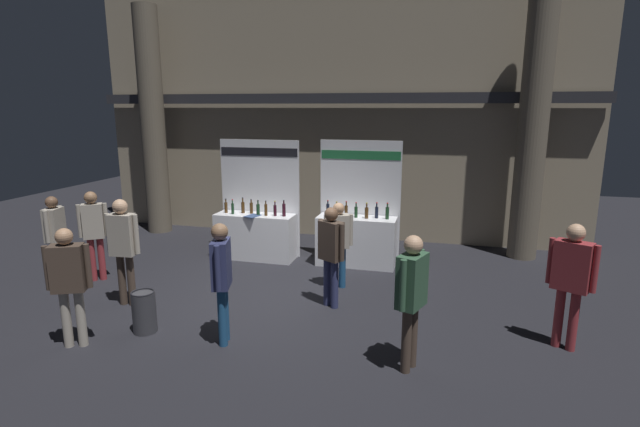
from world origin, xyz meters
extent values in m
plane|color=black|center=(0.00, 0.00, 0.00)|extent=(24.63, 24.63, 0.00)
cube|color=gray|center=(0.00, 4.39, 3.15)|extent=(12.31, 0.25, 6.30)
cube|color=#2D2D33|center=(0.00, 4.08, 3.46)|extent=(12.31, 0.20, 0.24)
cylinder|color=#665B4C|center=(-4.54, 3.60, 2.86)|extent=(0.61, 0.61, 5.72)
cylinder|color=#665B4C|center=(4.54, 3.60, 2.86)|extent=(0.61, 0.61, 5.72)
cube|color=white|center=(-1.14, 2.01, 0.49)|extent=(1.73, 0.60, 0.99)
cube|color=white|center=(-1.14, 2.35, 1.29)|extent=(1.81, 0.04, 2.57)
cube|color=black|center=(-1.14, 2.33, 2.31)|extent=(1.76, 0.01, 0.18)
cylinder|color=#472D14|center=(-1.81, 2.00, 1.10)|extent=(0.07, 0.07, 0.23)
cylinder|color=#472D14|center=(-1.81, 2.00, 1.25)|extent=(0.03, 0.03, 0.07)
cylinder|color=black|center=(-1.81, 2.00, 1.29)|extent=(0.03, 0.03, 0.02)
cylinder|color=#19381E|center=(-1.61, 1.93, 1.11)|extent=(0.06, 0.06, 0.23)
cylinder|color=#19381E|center=(-1.61, 1.93, 1.26)|extent=(0.03, 0.03, 0.07)
cylinder|color=red|center=(-1.61, 1.93, 1.31)|extent=(0.03, 0.03, 0.02)
cylinder|color=#472D14|center=(-1.44, 2.08, 1.11)|extent=(0.08, 0.08, 0.24)
cylinder|color=#472D14|center=(-1.44, 2.08, 1.27)|extent=(0.03, 0.03, 0.09)
cylinder|color=black|center=(-1.44, 2.08, 1.32)|extent=(0.03, 0.03, 0.02)
cylinder|color=#472D14|center=(-1.24, 2.08, 1.11)|extent=(0.07, 0.07, 0.24)
cylinder|color=#472D14|center=(-1.24, 2.08, 1.26)|extent=(0.03, 0.03, 0.06)
cylinder|color=black|center=(-1.24, 2.08, 1.30)|extent=(0.03, 0.03, 0.02)
cylinder|color=#19381E|center=(-1.03, 1.94, 1.11)|extent=(0.07, 0.07, 0.24)
cylinder|color=#19381E|center=(-1.03, 1.94, 1.27)|extent=(0.03, 0.03, 0.08)
cylinder|color=black|center=(-1.03, 1.94, 1.31)|extent=(0.03, 0.03, 0.02)
cylinder|color=#472D14|center=(-0.86, 1.95, 1.11)|extent=(0.06, 0.06, 0.25)
cylinder|color=#472D14|center=(-0.86, 1.95, 1.27)|extent=(0.03, 0.03, 0.06)
cylinder|color=black|center=(-0.86, 1.95, 1.31)|extent=(0.03, 0.03, 0.02)
cylinder|color=black|center=(-0.66, 1.99, 1.10)|extent=(0.07, 0.07, 0.23)
cylinder|color=black|center=(-0.66, 1.99, 1.26)|extent=(0.03, 0.03, 0.08)
cylinder|color=gold|center=(-0.66, 1.99, 1.31)|extent=(0.03, 0.03, 0.02)
cylinder|color=black|center=(-0.46, 2.00, 1.12)|extent=(0.07, 0.07, 0.27)
cylinder|color=black|center=(-0.46, 2.00, 1.29)|extent=(0.03, 0.03, 0.06)
cylinder|color=black|center=(-0.46, 2.00, 1.33)|extent=(0.03, 0.03, 0.02)
cube|color=#334772|center=(-1.11, 1.83, 1.00)|extent=(0.32, 0.40, 0.01)
cube|color=white|center=(1.09, 2.11, 0.51)|extent=(1.64, 0.60, 1.03)
cube|color=white|center=(1.09, 2.45, 1.30)|extent=(1.72, 0.04, 2.59)
cube|color=#1E6638|center=(1.09, 2.43, 2.29)|extent=(1.67, 0.01, 0.18)
cylinder|color=black|center=(0.48, 2.08, 1.16)|extent=(0.07, 0.07, 0.26)
cylinder|color=black|center=(0.48, 2.08, 1.32)|extent=(0.03, 0.03, 0.06)
cylinder|color=red|center=(0.48, 2.08, 1.36)|extent=(0.03, 0.03, 0.02)
cylinder|color=black|center=(0.67, 2.07, 1.15)|extent=(0.08, 0.08, 0.24)
cylinder|color=black|center=(0.67, 2.07, 1.30)|extent=(0.03, 0.03, 0.07)
cylinder|color=gold|center=(0.67, 2.07, 1.34)|extent=(0.03, 0.03, 0.02)
cylinder|color=#472D14|center=(0.87, 2.07, 1.15)|extent=(0.07, 0.07, 0.24)
cylinder|color=#472D14|center=(0.87, 2.07, 1.31)|extent=(0.03, 0.03, 0.08)
cylinder|color=red|center=(0.87, 2.07, 1.36)|extent=(0.03, 0.03, 0.02)
cylinder|color=#19381E|center=(1.07, 2.10, 1.14)|extent=(0.07, 0.07, 0.22)
cylinder|color=#19381E|center=(1.07, 2.10, 1.29)|extent=(0.03, 0.03, 0.08)
cylinder|color=red|center=(1.07, 2.10, 1.34)|extent=(0.03, 0.03, 0.02)
cylinder|color=#472D14|center=(1.30, 2.07, 1.14)|extent=(0.08, 0.08, 0.23)
cylinder|color=#472D14|center=(1.30, 2.07, 1.30)|extent=(0.03, 0.03, 0.09)
cylinder|color=gold|center=(1.30, 2.07, 1.35)|extent=(0.03, 0.03, 0.02)
cylinder|color=black|center=(1.49, 2.15, 1.15)|extent=(0.07, 0.07, 0.23)
cylinder|color=black|center=(1.49, 2.15, 1.30)|extent=(0.03, 0.03, 0.08)
cylinder|color=red|center=(1.49, 2.15, 1.35)|extent=(0.03, 0.03, 0.02)
cylinder|color=#19381E|center=(1.71, 2.12, 1.15)|extent=(0.07, 0.07, 0.25)
cylinder|color=#19381E|center=(1.71, 2.12, 1.31)|extent=(0.03, 0.03, 0.08)
cylinder|color=red|center=(1.71, 2.12, 1.36)|extent=(0.03, 0.03, 0.02)
cylinder|color=#38383D|center=(-1.37, -1.75, 0.30)|extent=(0.35, 0.35, 0.61)
torus|color=black|center=(-1.37, -1.75, 0.62)|extent=(0.34, 0.34, 0.02)
cylinder|color=navy|center=(0.93, 0.71, 0.39)|extent=(0.12, 0.12, 0.77)
cylinder|color=navy|center=(1.08, 0.77, 0.39)|extent=(0.12, 0.12, 0.77)
cube|color=#ADA393|center=(1.01, 0.74, 1.08)|extent=(0.43, 0.37, 0.61)
sphere|color=tan|center=(1.01, 0.74, 1.49)|extent=(0.21, 0.21, 0.21)
cylinder|color=#ADA393|center=(0.79, 0.66, 1.09)|extent=(0.08, 0.08, 0.58)
cylinder|color=#ADA393|center=(1.22, 0.83, 1.09)|extent=(0.08, 0.08, 0.58)
cylinder|color=#47382D|center=(2.53, -1.72, 0.43)|extent=(0.12, 0.12, 0.85)
cylinder|color=#47382D|center=(2.47, -1.89, 0.43)|extent=(0.12, 0.12, 0.85)
cube|color=#33563D|center=(2.50, -1.81, 1.19)|extent=(0.39, 0.48, 0.67)
sphere|color=tan|center=(2.50, -1.81, 1.65)|extent=(0.23, 0.23, 0.23)
cylinder|color=#33563D|center=(2.59, -1.57, 1.20)|extent=(0.08, 0.08, 0.64)
cylinder|color=#33563D|center=(2.41, -2.05, 1.20)|extent=(0.08, 0.08, 0.64)
cylinder|color=#47382D|center=(-2.34, -0.93, 0.44)|extent=(0.12, 0.12, 0.87)
cylinder|color=#47382D|center=(-2.17, -0.92, 0.44)|extent=(0.12, 0.12, 0.87)
cube|color=#ADA393|center=(-2.26, -0.93, 1.22)|extent=(0.42, 0.28, 0.69)
sphere|color=tan|center=(-2.26, -0.93, 1.69)|extent=(0.24, 0.24, 0.24)
cylinder|color=#ADA393|center=(-2.50, -0.95, 1.24)|extent=(0.08, 0.08, 0.66)
cylinder|color=#ADA393|center=(-2.01, -0.91, 1.24)|extent=(0.08, 0.08, 0.66)
cylinder|color=maroon|center=(4.61, -0.75, 0.43)|extent=(0.12, 0.12, 0.85)
cylinder|color=maroon|center=(4.45, -0.67, 0.43)|extent=(0.12, 0.12, 0.85)
cube|color=maroon|center=(4.53, -0.71, 1.19)|extent=(0.51, 0.41, 0.68)
sphere|color=tan|center=(4.53, -0.71, 1.65)|extent=(0.24, 0.24, 0.24)
cylinder|color=maroon|center=(4.78, -0.83, 1.21)|extent=(0.08, 0.08, 0.64)
cylinder|color=maroon|center=(4.29, -0.58, 1.21)|extent=(0.08, 0.08, 0.64)
cylinder|color=navy|center=(1.15, -0.18, 0.41)|extent=(0.12, 0.12, 0.82)
cylinder|color=navy|center=(1.00, -0.09, 0.41)|extent=(0.12, 0.12, 0.82)
cube|color=#47382D|center=(1.08, -0.13, 1.14)|extent=(0.45, 0.39, 0.65)
sphere|color=brown|center=(1.08, -0.13, 1.58)|extent=(0.22, 0.22, 0.22)
cylinder|color=#47382D|center=(1.28, -0.26, 1.16)|extent=(0.08, 0.08, 0.61)
cylinder|color=#47382D|center=(0.87, -0.01, 1.16)|extent=(0.08, 0.08, 0.61)
cylinder|color=#33563D|center=(-4.23, -0.21, 0.40)|extent=(0.12, 0.12, 0.80)
cylinder|color=#33563D|center=(-4.20, -0.37, 0.40)|extent=(0.12, 0.12, 0.80)
cube|color=#ADA393|center=(-4.22, -0.29, 1.11)|extent=(0.31, 0.42, 0.63)
sphere|color=brown|center=(-4.22, -0.29, 1.54)|extent=(0.22, 0.22, 0.22)
cylinder|color=#ADA393|center=(-4.26, -0.06, 1.13)|extent=(0.08, 0.08, 0.60)
cylinder|color=#ADA393|center=(-4.17, -0.52, 1.13)|extent=(0.08, 0.08, 0.60)
cylinder|color=maroon|center=(-3.49, 0.00, 0.42)|extent=(0.12, 0.12, 0.84)
cylinder|color=maroon|center=(-3.62, -0.09, 0.42)|extent=(0.12, 0.12, 0.84)
cube|color=#ADA393|center=(-3.56, -0.05, 1.17)|extent=(0.42, 0.38, 0.66)
sphere|color=#8C6647|center=(-3.56, -0.05, 1.62)|extent=(0.23, 0.23, 0.23)
cylinder|color=#ADA393|center=(-3.37, 0.08, 1.18)|extent=(0.08, 0.08, 0.63)
cylinder|color=#ADA393|center=(-3.74, -0.17, 1.18)|extent=(0.08, 0.08, 0.63)
cylinder|color=navy|center=(-0.11, -1.67, 0.42)|extent=(0.12, 0.12, 0.84)
cylinder|color=navy|center=(-0.06, -1.84, 0.42)|extent=(0.12, 0.12, 0.84)
cube|color=navy|center=(-0.08, -1.76, 1.17)|extent=(0.33, 0.46, 0.66)
sphere|color=#8C6647|center=(-0.08, -1.76, 1.62)|extent=(0.23, 0.23, 0.23)
cylinder|color=navy|center=(-0.15, -1.51, 1.19)|extent=(0.08, 0.08, 0.63)
cylinder|color=navy|center=(-0.01, -2.00, 1.19)|extent=(0.08, 0.08, 0.63)
cylinder|color=#ADA393|center=(-1.96, -2.34, 0.41)|extent=(0.12, 0.12, 0.82)
cylinder|color=#ADA393|center=(-2.13, -2.42, 0.41)|extent=(0.12, 0.12, 0.82)
cube|color=#47382D|center=(-2.05, -2.38, 1.14)|extent=(0.49, 0.40, 0.65)
sphere|color=tan|center=(-2.05, -2.38, 1.59)|extent=(0.23, 0.23, 0.23)
cylinder|color=#47382D|center=(-1.81, -2.27, 1.16)|extent=(0.08, 0.08, 0.62)
cylinder|color=#47382D|center=(-2.28, -2.48, 1.16)|extent=(0.08, 0.08, 0.62)
camera|label=1|loc=(2.84, -7.53, 3.28)|focal=27.19mm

